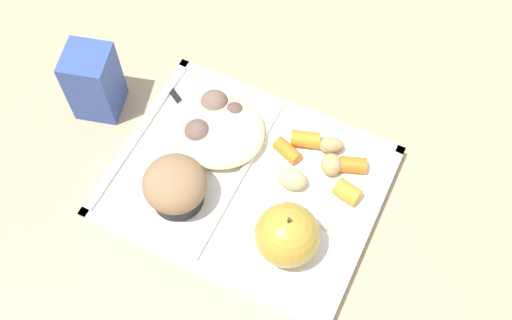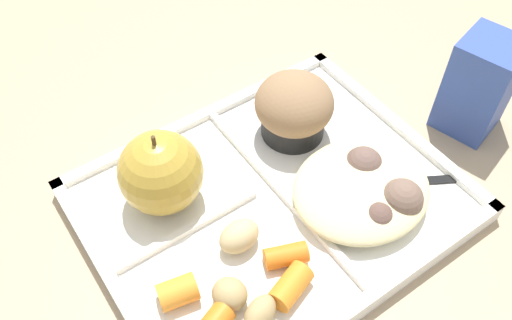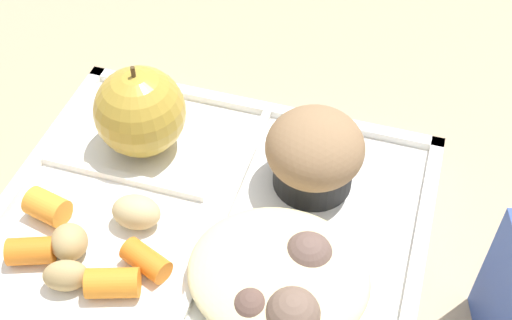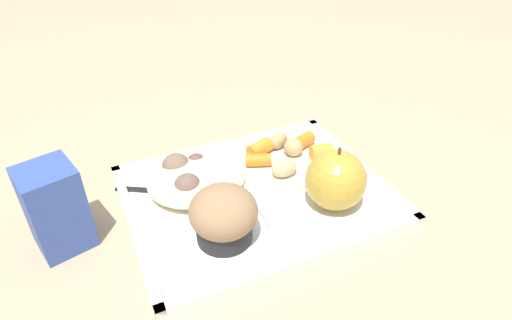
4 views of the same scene
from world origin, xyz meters
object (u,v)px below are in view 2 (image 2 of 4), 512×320
at_px(lunch_tray, 272,202).
at_px(plastic_fork, 383,183).
at_px(milk_carton, 479,86).
at_px(bran_muffin, 294,108).
at_px(green_apple, 161,173).

xyz_separation_m(lunch_tray, plastic_fork, (0.10, -0.05, 0.01)).
height_order(plastic_fork, milk_carton, milk_carton).
relative_size(lunch_tray, plastic_fork, 2.55).
bearing_deg(bran_muffin, milk_carton, -26.48).
height_order(lunch_tray, bran_muffin, bran_muffin).
bearing_deg(milk_carton, plastic_fork, 172.57).
bearing_deg(green_apple, milk_carton, -14.93).
height_order(lunch_tray, green_apple, green_apple).
relative_size(bran_muffin, milk_carton, 0.73).
distance_m(green_apple, bran_muffin, 0.15).
relative_size(green_apple, plastic_fork, 0.66).
relative_size(bran_muffin, plastic_fork, 0.60).
bearing_deg(bran_muffin, green_apple, -180.00).
distance_m(lunch_tray, green_apple, 0.11).
distance_m(green_apple, plastic_fork, 0.21).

